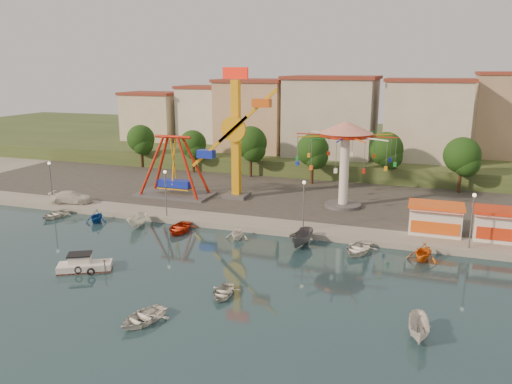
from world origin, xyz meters
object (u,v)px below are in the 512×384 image
at_px(cabin_motorboat, 84,266).
at_px(van, 71,197).
at_px(rowboat_a, 223,292).
at_px(pirate_ship_ride, 174,167).
at_px(kamikaze_tower, 238,138).
at_px(wave_swinger, 345,145).
at_px(skiff, 419,329).

bearing_deg(cabin_motorboat, van, 102.32).
relative_size(rowboat_a, van, 0.62).
bearing_deg(van, rowboat_a, -137.78).
xyz_separation_m(pirate_ship_ride, kamikaze_tower, (8.46, 1.51, 4.04)).
distance_m(pirate_ship_ride, wave_swinger, 22.29).
height_order(rowboat_a, van, van).
bearing_deg(rowboat_a, skiff, -12.09).
bearing_deg(wave_swinger, rowboat_a, -100.20).
xyz_separation_m(kamikaze_tower, cabin_motorboat, (-4.60, -25.25, -8.01)).
bearing_deg(rowboat_a, pirate_ship_ride, 118.98).
relative_size(pirate_ship_ride, rowboat_a, 3.15).
bearing_deg(kamikaze_tower, wave_swinger, 1.24).
height_order(pirate_ship_ride, skiff, pirate_ship_ride).
xyz_separation_m(rowboat_a, van, (-27.62, 16.89, 1.01)).
bearing_deg(van, kamikaze_tower, -80.77).
bearing_deg(kamikaze_tower, skiff, -49.94).
bearing_deg(rowboat_a, wave_swinger, 73.67).
distance_m(pirate_ship_ride, rowboat_a, 30.13).
height_order(wave_swinger, van, wave_swinger).
bearing_deg(wave_swinger, skiff, -70.83).
bearing_deg(rowboat_a, cabin_motorboat, 170.95).
bearing_deg(van, pirate_ship_ride, -70.53).
bearing_deg(cabin_motorboat, rowboat_a, -32.03).
bearing_deg(skiff, cabin_motorboat, 172.24).
distance_m(wave_swinger, cabin_motorboat, 32.22).
height_order(wave_swinger, skiff, wave_swinger).
distance_m(cabin_motorboat, van, 21.64).
relative_size(skiff, van, 0.70).
bearing_deg(cabin_motorboat, wave_swinger, 25.67).
bearing_deg(pirate_ship_ride, van, -144.20).
distance_m(pirate_ship_ride, skiff, 40.98).
relative_size(wave_swinger, van, 2.29).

